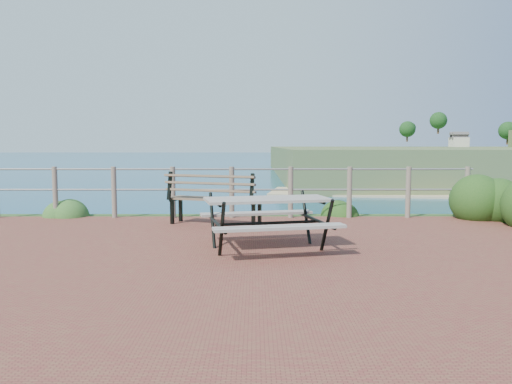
# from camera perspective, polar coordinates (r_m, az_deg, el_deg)

# --- Properties ---
(ground) EXTENTS (10.00, 7.00, 0.12)m
(ground) POSITION_cam_1_polar(r_m,az_deg,el_deg) (6.52, -4.15, -7.42)
(ground) COLOR brown
(ground) RESTS_ON ground
(ocean) EXTENTS (1200.00, 1200.00, 0.00)m
(ocean) POSITION_cam_1_polar(r_m,az_deg,el_deg) (206.35, -0.22, 5.09)
(ocean) COLOR #136876
(ocean) RESTS_ON ground
(safety_railing) EXTENTS (9.40, 0.10, 1.00)m
(safety_railing) POSITION_cam_1_polar(r_m,az_deg,el_deg) (9.74, -2.78, 0.29)
(safety_railing) COLOR #6B5B4C
(safety_railing) RESTS_ON ground
(picnic_table) EXTENTS (1.78, 1.43, 0.71)m
(picnic_table) POSITION_cam_1_polar(r_m,az_deg,el_deg) (6.81, 1.31, -2.98)
(picnic_table) COLOR gray
(picnic_table) RESTS_ON ground
(park_bench) EXTENTS (1.73, 0.97, 0.95)m
(park_bench) POSITION_cam_1_polar(r_m,az_deg,el_deg) (8.86, -4.69, 0.11)
(park_bench) COLOR brown
(park_bench) RESTS_ON ground
(shrub_right_edge) EXTENTS (1.26, 1.26, 1.79)m
(shrub_right_edge) POSITION_cam_1_polar(r_m,az_deg,el_deg) (10.71, 23.34, -2.77)
(shrub_right_edge) COLOR #194415
(shrub_right_edge) RESTS_ON ground
(shrub_lip_west) EXTENTS (0.79, 0.79, 0.54)m
(shrub_lip_west) POSITION_cam_1_polar(r_m,az_deg,el_deg) (10.88, -20.34, -2.54)
(shrub_lip_west) COLOR #295720
(shrub_lip_west) RESTS_ON ground
(shrub_lip_east) EXTENTS (0.79, 0.79, 0.54)m
(shrub_lip_east) POSITION_cam_1_polar(r_m,az_deg,el_deg) (10.49, 10.06, -2.57)
(shrub_lip_east) COLOR #194415
(shrub_lip_east) RESTS_ON ground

